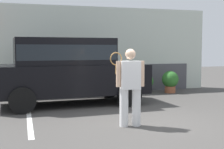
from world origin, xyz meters
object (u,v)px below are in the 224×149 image
(potted_plant_by_porch, at_px, (147,82))
(potted_plant_secondary, at_px, (170,81))
(tennis_player_man, at_px, (130,86))
(parked_suv, at_px, (68,68))

(potted_plant_by_porch, distance_m, potted_plant_secondary, 0.92)
(potted_plant_secondary, bearing_deg, tennis_player_man, -125.98)
(parked_suv, distance_m, tennis_player_man, 3.23)
(tennis_player_man, distance_m, potted_plant_secondary, 5.65)
(parked_suv, distance_m, potted_plant_secondary, 4.54)
(potted_plant_by_porch, bearing_deg, tennis_player_man, -116.62)
(parked_suv, height_order, potted_plant_by_porch, parked_suv)
(potted_plant_by_porch, bearing_deg, potted_plant_secondary, -22.87)
(potted_plant_by_porch, height_order, potted_plant_secondary, potted_plant_secondary)
(potted_plant_secondary, bearing_deg, potted_plant_by_porch, 157.13)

